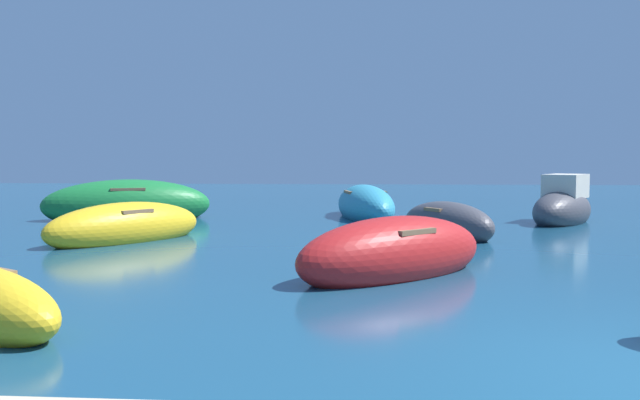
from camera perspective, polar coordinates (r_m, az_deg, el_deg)
moored_boat_0 at (r=20.81m, az=3.96°, el=-0.52°), size 2.51×5.00×1.36m
moored_boat_1 at (r=15.72m, az=-16.59°, el=-2.27°), size 3.38×4.06×1.16m
moored_boat_2 at (r=10.82m, az=6.50°, el=-4.71°), size 3.84×3.73×1.26m
moored_boat_3 at (r=16.20m, az=11.06°, el=-2.07°), size 2.67×3.21×1.10m
moored_boat_5 at (r=21.18m, az=-16.45°, el=-0.41°), size 5.38×3.55×1.60m
moored_boat_8 at (r=20.52m, az=20.45°, el=-0.60°), size 3.00×3.66×1.70m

